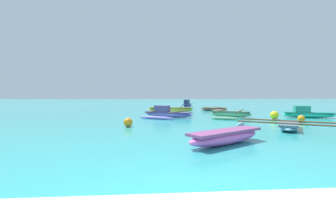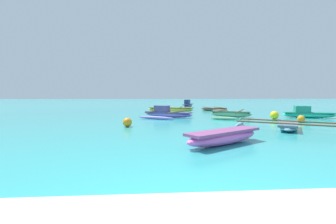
{
  "view_description": "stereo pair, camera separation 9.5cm",
  "coord_description": "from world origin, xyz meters",
  "px_view_note": "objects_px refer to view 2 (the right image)",
  "views": [
    {
      "loc": [
        -0.75,
        -1.97,
        1.44
      ],
      "look_at": [
        0.53,
        14.92,
        0.25
      ],
      "focal_mm": 24.0,
      "sensor_mm": 36.0,
      "label": 1
    },
    {
      "loc": [
        -0.66,
        -1.97,
        1.44
      ],
      "look_at": [
        0.53,
        14.92,
        0.25
      ],
      "focal_mm": 24.0,
      "sensor_mm": 36.0,
      "label": 2
    }
  ],
  "objects_px": {
    "moored_boat_4": "(289,126)",
    "mooring_buoy_2": "(274,115)",
    "moored_boat_0": "(171,110)",
    "moored_boat_2": "(230,114)",
    "moored_boat_7": "(188,105)",
    "mooring_buoy_0": "(301,119)",
    "moored_boat_5": "(224,136)",
    "moored_boat_1": "(214,109)",
    "moored_boat_3": "(167,113)",
    "mooring_buoy_1": "(127,122)",
    "moored_boat_6": "(307,114)"
  },
  "relations": [
    {
      "from": "moored_boat_7",
      "to": "mooring_buoy_0",
      "type": "relative_size",
      "value": 10.24
    },
    {
      "from": "moored_boat_1",
      "to": "moored_boat_7",
      "type": "xyz_separation_m",
      "value": [
        -1.81,
        5.13,
        0.2
      ]
    },
    {
      "from": "moored_boat_0",
      "to": "mooring_buoy_0",
      "type": "xyz_separation_m",
      "value": [
        6.54,
        -8.52,
        -0.03
      ]
    },
    {
      "from": "moored_boat_3",
      "to": "mooring_buoy_0",
      "type": "relative_size",
      "value": 10.73
    },
    {
      "from": "moored_boat_7",
      "to": "mooring_buoy_2",
      "type": "relative_size",
      "value": 7.85
    },
    {
      "from": "moored_boat_2",
      "to": "mooring_buoy_0",
      "type": "height_order",
      "value": "moored_boat_2"
    },
    {
      "from": "moored_boat_0",
      "to": "moored_boat_7",
      "type": "bearing_deg",
      "value": 79.92
    },
    {
      "from": "moored_boat_7",
      "to": "mooring_buoy_2",
      "type": "bearing_deg",
      "value": -145.86
    },
    {
      "from": "moored_boat_5",
      "to": "moored_boat_7",
      "type": "bearing_deg",
      "value": 51.08
    },
    {
      "from": "moored_boat_2",
      "to": "moored_boat_5",
      "type": "relative_size",
      "value": 1.62
    },
    {
      "from": "moored_boat_3",
      "to": "mooring_buoy_1",
      "type": "xyz_separation_m",
      "value": [
        -2.18,
        -4.75,
        -0.04
      ]
    },
    {
      "from": "moored_boat_0",
      "to": "moored_boat_1",
      "type": "height_order",
      "value": "moored_boat_0"
    },
    {
      "from": "moored_boat_0",
      "to": "moored_boat_2",
      "type": "height_order",
      "value": "moored_boat_0"
    },
    {
      "from": "moored_boat_4",
      "to": "mooring_buoy_2",
      "type": "height_order",
      "value": "mooring_buoy_2"
    },
    {
      "from": "moored_boat_3",
      "to": "mooring_buoy_0",
      "type": "distance_m",
      "value": 8.06
    },
    {
      "from": "moored_boat_3",
      "to": "moored_boat_7",
      "type": "relative_size",
      "value": 1.05
    },
    {
      "from": "moored_boat_2",
      "to": "moored_boat_6",
      "type": "relative_size",
      "value": 1.41
    },
    {
      "from": "moored_boat_6",
      "to": "mooring_buoy_2",
      "type": "xyz_separation_m",
      "value": [
        -2.68,
        -0.7,
        -0.02
      ]
    },
    {
      "from": "moored_boat_0",
      "to": "mooring_buoy_0",
      "type": "distance_m",
      "value": 10.74
    },
    {
      "from": "moored_boat_6",
      "to": "mooring_buoy_0",
      "type": "distance_m",
      "value": 3.28
    },
    {
      "from": "moored_boat_5",
      "to": "moored_boat_7",
      "type": "distance_m",
      "value": 20.83
    },
    {
      "from": "moored_boat_1",
      "to": "moored_boat_3",
      "type": "xyz_separation_m",
      "value": [
        -5.19,
        -6.74,
        0.1
      ]
    },
    {
      "from": "moored_boat_7",
      "to": "moored_boat_3",
      "type": "bearing_deg",
      "value": -175.25
    },
    {
      "from": "moored_boat_0",
      "to": "moored_boat_2",
      "type": "bearing_deg",
      "value": -42.78
    },
    {
      "from": "moored_boat_4",
      "to": "moored_boat_6",
      "type": "bearing_deg",
      "value": -8.05
    },
    {
      "from": "moored_boat_7",
      "to": "mooring_buoy_0",
      "type": "bearing_deg",
      "value": -145.5
    },
    {
      "from": "moored_boat_0",
      "to": "mooring_buoy_0",
      "type": "height_order",
      "value": "moored_boat_0"
    },
    {
      "from": "moored_boat_7",
      "to": "mooring_buoy_0",
      "type": "height_order",
      "value": "moored_boat_7"
    },
    {
      "from": "moored_boat_4",
      "to": "moored_boat_5",
      "type": "relative_size",
      "value": 1.56
    },
    {
      "from": "moored_boat_6",
      "to": "moored_boat_5",
      "type": "bearing_deg",
      "value": -117.45
    },
    {
      "from": "moored_boat_0",
      "to": "mooring_buoy_0",
      "type": "bearing_deg",
      "value": -41.3
    },
    {
      "from": "moored_boat_4",
      "to": "moored_boat_7",
      "type": "distance_m",
      "value": 18.08
    },
    {
      "from": "moored_boat_7",
      "to": "mooring_buoy_1",
      "type": "distance_m",
      "value": 17.53
    },
    {
      "from": "moored_boat_2",
      "to": "mooring_buoy_0",
      "type": "distance_m",
      "value": 4.38
    },
    {
      "from": "moored_boat_1",
      "to": "moored_boat_4",
      "type": "relative_size",
      "value": 0.73
    },
    {
      "from": "mooring_buoy_0",
      "to": "mooring_buoy_2",
      "type": "height_order",
      "value": "mooring_buoy_2"
    },
    {
      "from": "moored_boat_7",
      "to": "mooring_buoy_0",
      "type": "xyz_separation_m",
      "value": [
        3.82,
        -15.48,
        -0.17
      ]
    },
    {
      "from": "mooring_buoy_0",
      "to": "mooring_buoy_2",
      "type": "relative_size",
      "value": 0.77
    },
    {
      "from": "moored_boat_2",
      "to": "mooring_buoy_1",
      "type": "height_order",
      "value": "moored_boat_2"
    },
    {
      "from": "moored_boat_4",
      "to": "mooring_buoy_0",
      "type": "distance_m",
      "value": 3.43
    },
    {
      "from": "moored_boat_0",
      "to": "moored_boat_5",
      "type": "height_order",
      "value": "moored_boat_0"
    },
    {
      "from": "moored_boat_7",
      "to": "moored_boat_1",
      "type": "bearing_deg",
      "value": -139.96
    },
    {
      "from": "moored_boat_5",
      "to": "mooring_buoy_0",
      "type": "xyz_separation_m",
      "value": [
        6.04,
        5.24,
        -0.04
      ]
    },
    {
      "from": "moored_boat_2",
      "to": "moored_boat_3",
      "type": "bearing_deg",
      "value": -154.37
    },
    {
      "from": "mooring_buoy_0",
      "to": "moored_boat_6",
      "type": "bearing_deg",
      "value": 49.05
    },
    {
      "from": "moored_boat_5",
      "to": "moored_boat_7",
      "type": "height_order",
      "value": "moored_boat_7"
    },
    {
      "from": "moored_boat_2",
      "to": "moored_boat_7",
      "type": "xyz_separation_m",
      "value": [
        -1.03,
        12.11,
        0.14
      ]
    },
    {
      "from": "moored_boat_1",
      "to": "mooring_buoy_1",
      "type": "xyz_separation_m",
      "value": [
        -7.36,
        -11.49,
        0.05
      ]
    },
    {
      "from": "mooring_buoy_0",
      "to": "moored_boat_0",
      "type": "bearing_deg",
      "value": 127.49
    },
    {
      "from": "mooring_buoy_0",
      "to": "moored_boat_7",
      "type": "bearing_deg",
      "value": 103.87
    }
  ]
}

